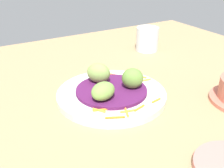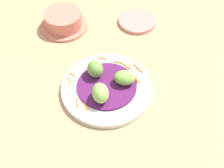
{
  "view_description": "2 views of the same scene",
  "coord_description": "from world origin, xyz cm",
  "px_view_note": "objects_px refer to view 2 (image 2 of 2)",
  "views": [
    {
      "loc": [
        -32.62,
        -40.46,
        31.91
      ],
      "look_at": [
        -6.34,
        4.68,
        5.93
      ],
      "focal_mm": 44.03,
      "sensor_mm": 36.0,
      "label": 1
    },
    {
      "loc": [
        -31.07,
        50.92,
        68.52
      ],
      "look_at": [
        -7.38,
        5.65,
        5.32
      ],
      "focal_mm": 50.98,
      "sensor_mm": 36.0,
      "label": 2
    }
  ],
  "objects_px": {
    "guac_scoop_left": "(95,69)",
    "side_plate_small": "(137,21)",
    "main_plate": "(107,88)",
    "guac_scoop_right": "(125,78)",
    "guac_scoop_center": "(100,93)",
    "terracotta_bowl": "(63,21)"
  },
  "relations": [
    {
      "from": "guac_scoop_left",
      "to": "side_plate_small",
      "type": "height_order",
      "value": "guac_scoop_left"
    },
    {
      "from": "side_plate_small",
      "to": "guac_scoop_center",
      "type": "bearing_deg",
      "value": 98.78
    },
    {
      "from": "guac_scoop_center",
      "to": "guac_scoop_left",
      "type": "bearing_deg",
      "value": -51.27
    },
    {
      "from": "guac_scoop_left",
      "to": "guac_scoop_center",
      "type": "relative_size",
      "value": 0.86
    },
    {
      "from": "guac_scoop_center",
      "to": "terracotta_bowl",
      "type": "relative_size",
      "value": 0.37
    },
    {
      "from": "main_plate",
      "to": "guac_scoop_center",
      "type": "relative_size",
      "value": 4.41
    },
    {
      "from": "guac_scoop_left",
      "to": "side_plate_small",
      "type": "bearing_deg",
      "value": -89.85
    },
    {
      "from": "guac_scoop_left",
      "to": "main_plate",
      "type": "bearing_deg",
      "value": 158.73
    },
    {
      "from": "guac_scoop_left",
      "to": "side_plate_small",
      "type": "xyz_separation_m",
      "value": [
        0.0,
        -0.27,
        -0.04
      ]
    },
    {
      "from": "guac_scoop_center",
      "to": "side_plate_small",
      "type": "bearing_deg",
      "value": -81.22
    },
    {
      "from": "guac_scoop_center",
      "to": "main_plate",
      "type": "bearing_deg",
      "value": -81.27
    },
    {
      "from": "guac_scoop_right",
      "to": "guac_scoop_center",
      "type": "bearing_deg",
      "value": 68.73
    },
    {
      "from": "guac_scoop_left",
      "to": "side_plate_small",
      "type": "distance_m",
      "value": 0.27
    },
    {
      "from": "main_plate",
      "to": "guac_scoop_right",
      "type": "relative_size",
      "value": 4.37
    },
    {
      "from": "guac_scoop_left",
      "to": "guac_scoop_center",
      "type": "height_order",
      "value": "same"
    },
    {
      "from": "guac_scoop_right",
      "to": "terracotta_bowl",
      "type": "distance_m",
      "value": 0.31
    },
    {
      "from": "main_plate",
      "to": "guac_scoop_right",
      "type": "distance_m",
      "value": 0.06
    },
    {
      "from": "main_plate",
      "to": "guac_scoop_right",
      "type": "xyz_separation_m",
      "value": [
        -0.04,
        -0.03,
        0.03
      ]
    },
    {
      "from": "guac_scoop_center",
      "to": "side_plate_small",
      "type": "height_order",
      "value": "guac_scoop_center"
    },
    {
      "from": "guac_scoop_left",
      "to": "guac_scoop_center",
      "type": "bearing_deg",
      "value": 128.73
    },
    {
      "from": "guac_scoop_left",
      "to": "guac_scoop_right",
      "type": "xyz_separation_m",
      "value": [
        -0.08,
        -0.01,
        -0.0
      ]
    },
    {
      "from": "main_plate",
      "to": "side_plate_small",
      "type": "bearing_deg",
      "value": -81.22
    }
  ]
}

